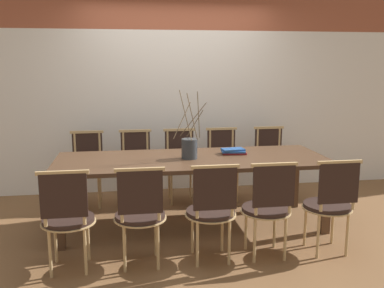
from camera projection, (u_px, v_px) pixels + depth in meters
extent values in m
plane|color=brown|center=(192.00, 225.00, 4.62)|extent=(16.00, 16.00, 0.00)
cube|color=white|center=(176.00, 112.00, 5.79)|extent=(12.00, 0.06, 2.15)
cube|color=#4C3321|center=(192.00, 160.00, 4.49)|extent=(2.84, 1.04, 0.04)
cube|color=#4C3321|center=(59.00, 214.00, 3.95)|extent=(0.09, 0.09, 0.70)
cube|color=#4C3321|center=(326.00, 200.00, 4.35)|extent=(0.09, 0.09, 0.70)
cube|color=#4C3321|center=(70.00, 188.00, 4.76)|extent=(0.09, 0.09, 0.70)
cube|color=#4C3321|center=(294.00, 179.00, 5.16)|extent=(0.09, 0.09, 0.70)
cylinder|color=black|center=(68.00, 219.00, 3.57)|extent=(0.43, 0.43, 0.04)
cylinder|color=tan|center=(69.00, 222.00, 3.57)|extent=(0.45, 0.45, 0.01)
cylinder|color=tan|center=(55.00, 239.00, 3.72)|extent=(0.03, 0.03, 0.42)
cylinder|color=tan|center=(88.00, 237.00, 3.76)|extent=(0.03, 0.03, 0.42)
cylinder|color=tan|center=(50.00, 253.00, 3.45)|extent=(0.03, 0.03, 0.42)
cylinder|color=tan|center=(85.00, 251.00, 3.49)|extent=(0.03, 0.03, 0.42)
cylinder|color=tan|center=(44.00, 199.00, 3.32)|extent=(0.03, 0.03, 0.45)
cylinder|color=tan|center=(83.00, 198.00, 3.37)|extent=(0.03, 0.03, 0.45)
cube|color=black|center=(64.00, 196.00, 3.34)|extent=(0.36, 0.02, 0.36)
cube|color=tan|center=(62.00, 173.00, 3.31)|extent=(0.40, 0.03, 0.03)
cylinder|color=black|center=(140.00, 216.00, 3.66)|extent=(0.43, 0.43, 0.04)
cylinder|color=tan|center=(140.00, 218.00, 3.66)|extent=(0.45, 0.45, 0.01)
cylinder|color=tan|center=(124.00, 235.00, 3.81)|extent=(0.03, 0.03, 0.42)
cylinder|color=tan|center=(156.00, 233.00, 3.85)|extent=(0.03, 0.03, 0.42)
cylinder|color=tan|center=(124.00, 248.00, 3.54)|extent=(0.03, 0.03, 0.42)
cylinder|color=tan|center=(158.00, 246.00, 3.58)|extent=(0.03, 0.03, 0.42)
cylinder|color=tan|center=(121.00, 196.00, 3.41)|extent=(0.03, 0.03, 0.45)
cylinder|color=tan|center=(159.00, 194.00, 3.46)|extent=(0.03, 0.03, 0.45)
cube|color=black|center=(140.00, 192.00, 3.43)|extent=(0.36, 0.02, 0.36)
cube|color=tan|center=(140.00, 170.00, 3.40)|extent=(0.40, 0.03, 0.03)
cylinder|color=black|center=(211.00, 212.00, 3.75)|extent=(0.43, 0.43, 0.04)
cylinder|color=tan|center=(210.00, 214.00, 3.75)|extent=(0.45, 0.45, 0.01)
cylinder|color=tan|center=(192.00, 231.00, 3.90)|extent=(0.03, 0.03, 0.42)
cylinder|color=tan|center=(222.00, 229.00, 3.95)|extent=(0.03, 0.03, 0.42)
cylinder|color=tan|center=(197.00, 244.00, 3.63)|extent=(0.03, 0.03, 0.42)
cylinder|color=tan|center=(229.00, 242.00, 3.68)|extent=(0.03, 0.03, 0.42)
cylinder|color=tan|center=(197.00, 192.00, 3.50)|extent=(0.03, 0.03, 0.45)
cylinder|color=tan|center=(233.00, 191.00, 3.55)|extent=(0.03, 0.03, 0.45)
cube|color=black|center=(215.00, 189.00, 3.52)|extent=(0.36, 0.02, 0.36)
cube|color=tan|center=(215.00, 167.00, 3.49)|extent=(0.40, 0.03, 0.03)
cylinder|color=black|center=(266.00, 209.00, 3.82)|extent=(0.43, 0.43, 0.04)
cylinder|color=tan|center=(266.00, 211.00, 3.83)|extent=(0.45, 0.45, 0.01)
cylinder|color=tan|center=(246.00, 228.00, 3.98)|extent=(0.03, 0.03, 0.42)
cylinder|color=tan|center=(274.00, 226.00, 4.02)|extent=(0.03, 0.03, 0.42)
cylinder|color=tan|center=(255.00, 240.00, 3.71)|extent=(0.03, 0.03, 0.42)
cylinder|color=tan|center=(285.00, 238.00, 3.75)|extent=(0.03, 0.03, 0.42)
cylinder|color=tan|center=(257.00, 190.00, 3.58)|extent=(0.03, 0.03, 0.45)
cylinder|color=tan|center=(291.00, 188.00, 3.63)|extent=(0.03, 0.03, 0.45)
cube|color=black|center=(274.00, 186.00, 3.59)|extent=(0.36, 0.02, 0.36)
cube|color=tan|center=(275.00, 165.00, 3.56)|extent=(0.40, 0.03, 0.03)
cylinder|color=black|center=(327.00, 206.00, 3.91)|extent=(0.43, 0.43, 0.04)
cylinder|color=tan|center=(327.00, 208.00, 3.92)|extent=(0.45, 0.45, 0.01)
cylinder|color=tan|center=(305.00, 224.00, 4.07)|extent=(0.03, 0.03, 0.42)
cylinder|color=tan|center=(333.00, 223.00, 4.11)|extent=(0.03, 0.03, 0.42)
cylinder|color=tan|center=(318.00, 236.00, 3.80)|extent=(0.03, 0.03, 0.42)
cylinder|color=tan|center=(347.00, 234.00, 3.84)|extent=(0.03, 0.03, 0.42)
cylinder|color=tan|center=(322.00, 187.00, 3.67)|extent=(0.03, 0.03, 0.45)
cylinder|color=tan|center=(355.00, 185.00, 3.71)|extent=(0.03, 0.03, 0.45)
cube|color=black|center=(339.00, 183.00, 3.68)|extent=(0.36, 0.02, 0.36)
cube|color=tan|center=(340.00, 162.00, 3.65)|extent=(0.40, 0.03, 0.03)
cylinder|color=black|center=(87.00, 171.00, 5.16)|extent=(0.43, 0.43, 0.04)
cylinder|color=tan|center=(87.00, 173.00, 5.17)|extent=(0.45, 0.45, 0.01)
cylinder|color=tan|center=(99.00, 192.00, 5.09)|extent=(0.03, 0.03, 0.42)
cylinder|color=tan|center=(75.00, 193.00, 5.05)|extent=(0.03, 0.03, 0.42)
cylinder|color=tan|center=(100.00, 186.00, 5.36)|extent=(0.03, 0.03, 0.42)
cylinder|color=tan|center=(78.00, 186.00, 5.32)|extent=(0.03, 0.03, 0.42)
cylinder|color=tan|center=(100.00, 148.00, 5.32)|extent=(0.03, 0.03, 0.45)
cylinder|color=tan|center=(75.00, 149.00, 5.27)|extent=(0.03, 0.03, 0.45)
cube|color=black|center=(87.00, 147.00, 5.29)|extent=(0.36, 0.02, 0.36)
cube|color=tan|center=(87.00, 132.00, 5.25)|extent=(0.40, 0.03, 0.03)
cylinder|color=black|center=(136.00, 169.00, 5.25)|extent=(0.43, 0.43, 0.04)
cylinder|color=tan|center=(136.00, 171.00, 5.26)|extent=(0.45, 0.45, 0.01)
cylinder|color=tan|center=(149.00, 190.00, 5.18)|extent=(0.03, 0.03, 0.42)
cylinder|color=tan|center=(125.00, 191.00, 5.14)|extent=(0.03, 0.03, 0.42)
cylinder|color=tan|center=(147.00, 184.00, 5.45)|extent=(0.03, 0.03, 0.42)
cylinder|color=tan|center=(125.00, 184.00, 5.41)|extent=(0.03, 0.03, 0.42)
cylinder|color=tan|center=(147.00, 147.00, 5.41)|extent=(0.03, 0.03, 0.45)
cylinder|color=tan|center=(123.00, 148.00, 5.36)|extent=(0.03, 0.03, 0.45)
cube|color=black|center=(135.00, 145.00, 5.38)|extent=(0.36, 0.02, 0.36)
cube|color=tan|center=(135.00, 131.00, 5.34)|extent=(0.40, 0.03, 0.03)
cylinder|color=black|center=(181.00, 168.00, 5.33)|extent=(0.43, 0.43, 0.04)
cylinder|color=tan|center=(181.00, 169.00, 5.34)|extent=(0.45, 0.45, 0.01)
cylinder|color=tan|center=(194.00, 188.00, 5.26)|extent=(0.03, 0.03, 0.42)
cylinder|color=tan|center=(171.00, 189.00, 5.22)|extent=(0.03, 0.03, 0.42)
cylinder|color=tan|center=(191.00, 182.00, 5.53)|extent=(0.03, 0.03, 0.42)
cylinder|color=tan|center=(169.00, 183.00, 5.49)|extent=(0.03, 0.03, 0.42)
cylinder|color=tan|center=(191.00, 146.00, 5.49)|extent=(0.03, 0.03, 0.45)
cylinder|color=tan|center=(168.00, 146.00, 5.44)|extent=(0.03, 0.03, 0.45)
cube|color=black|center=(179.00, 144.00, 5.47)|extent=(0.36, 0.02, 0.36)
cube|color=tan|center=(179.00, 130.00, 5.43)|extent=(0.40, 0.03, 0.03)
cylinder|color=black|center=(224.00, 166.00, 5.42)|extent=(0.43, 0.43, 0.04)
cylinder|color=tan|center=(224.00, 168.00, 5.42)|extent=(0.45, 0.45, 0.01)
cylinder|color=tan|center=(237.00, 186.00, 5.35)|extent=(0.03, 0.03, 0.42)
cylinder|color=tan|center=(216.00, 187.00, 5.30)|extent=(0.03, 0.03, 0.42)
cylinder|color=tan|center=(232.00, 180.00, 5.62)|extent=(0.03, 0.03, 0.42)
cylinder|color=tan|center=(211.00, 181.00, 5.57)|extent=(0.03, 0.03, 0.42)
cylinder|color=tan|center=(232.00, 144.00, 5.57)|extent=(0.03, 0.03, 0.45)
cylinder|color=tan|center=(210.00, 145.00, 5.53)|extent=(0.03, 0.03, 0.45)
cube|color=black|center=(221.00, 143.00, 5.55)|extent=(0.36, 0.02, 0.36)
cube|color=tan|center=(221.00, 129.00, 5.51)|extent=(0.40, 0.03, 0.03)
cylinder|color=black|center=(272.00, 164.00, 5.51)|extent=(0.43, 0.43, 0.04)
cylinder|color=tan|center=(272.00, 166.00, 5.52)|extent=(0.45, 0.45, 0.01)
cylinder|color=tan|center=(286.00, 184.00, 5.44)|extent=(0.03, 0.03, 0.42)
cylinder|color=tan|center=(265.00, 185.00, 5.40)|extent=(0.03, 0.03, 0.42)
cylinder|color=tan|center=(278.00, 178.00, 5.71)|extent=(0.03, 0.03, 0.42)
cylinder|color=tan|center=(258.00, 179.00, 5.67)|extent=(0.03, 0.03, 0.42)
cylinder|color=tan|center=(279.00, 143.00, 5.67)|extent=(0.03, 0.03, 0.45)
cylinder|color=tan|center=(257.00, 144.00, 5.62)|extent=(0.03, 0.03, 0.45)
cube|color=black|center=(268.00, 142.00, 5.65)|extent=(0.36, 0.02, 0.36)
cube|color=tan|center=(269.00, 128.00, 5.61)|extent=(0.40, 0.03, 0.03)
cylinder|color=#33383D|center=(189.00, 149.00, 4.44)|extent=(0.17, 0.17, 0.21)
cylinder|color=brown|center=(182.00, 120.00, 4.47)|extent=(0.21, 0.14, 0.37)
cylinder|color=brown|center=(195.00, 124.00, 4.48)|extent=(0.16, 0.15, 0.30)
cylinder|color=brown|center=(193.00, 120.00, 4.52)|extent=(0.27, 0.13, 0.37)
cylinder|color=brown|center=(185.00, 115.00, 4.31)|extent=(0.12, 0.11, 0.51)
cylinder|color=brown|center=(192.00, 117.00, 4.33)|extent=(0.12, 0.05, 0.48)
cylinder|color=brown|center=(199.00, 115.00, 4.36)|extent=(0.06, 0.19, 0.50)
cube|color=maroon|center=(234.00, 153.00, 4.69)|extent=(0.27, 0.17, 0.02)
cube|color=#234C8C|center=(233.00, 151.00, 4.68)|extent=(0.27, 0.18, 0.02)
cube|color=#234C8C|center=(233.00, 150.00, 4.68)|extent=(0.26, 0.17, 0.02)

